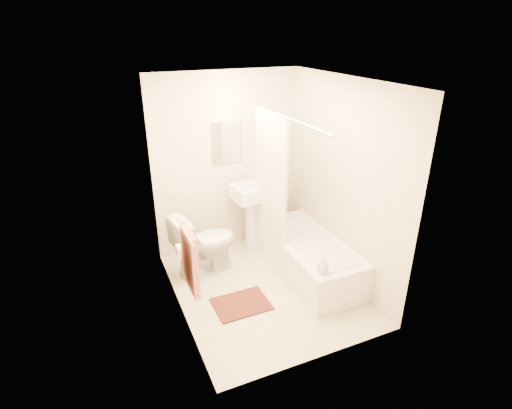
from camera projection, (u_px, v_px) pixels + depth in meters
name	position (u px, v px, depth m)	size (l,w,h in m)	color
floor	(264.00, 288.00, 4.79)	(2.40, 2.40, 0.00)	beige
ceiling	(267.00, 81.00, 3.81)	(2.40, 2.40, 0.00)	white
wall_back	(227.00, 164.00, 5.30)	(2.00, 0.02, 2.40)	beige
wall_left	(173.00, 212.00, 3.93)	(0.02, 2.40, 2.40)	beige
wall_right	(343.00, 183.00, 4.66)	(0.02, 2.40, 2.40)	beige
mirror	(227.00, 142.00, 5.16)	(0.40, 0.03, 0.55)	white
curtain_rod	(288.00, 118.00, 4.16)	(0.03, 0.03, 1.70)	silver
shower_curtain	(270.00, 176.00, 4.82)	(0.04, 0.80, 1.55)	silver
towel_bar	(184.00, 231.00, 3.78)	(0.02, 0.02, 0.60)	silver
towel	(190.00, 259.00, 3.92)	(0.06, 0.45, 0.66)	#CC7266
toilet_paper	(181.00, 249.00, 4.26)	(0.12, 0.12, 0.11)	white
toilet	(205.00, 243.00, 4.98)	(0.46, 0.81, 0.80)	white
sink	(252.00, 214.00, 5.46)	(0.53, 0.43, 1.05)	white
bathtub	(307.00, 256.00, 5.01)	(0.72, 1.65, 0.46)	white
bath_mat	(241.00, 304.00, 4.50)	(0.61, 0.46, 0.02)	#4B2C1E
soap_bottle	(323.00, 265.00, 4.23)	(0.09, 0.09, 0.19)	white
scrub_brush	(278.00, 219.00, 5.42)	(0.05, 0.18, 0.04)	green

